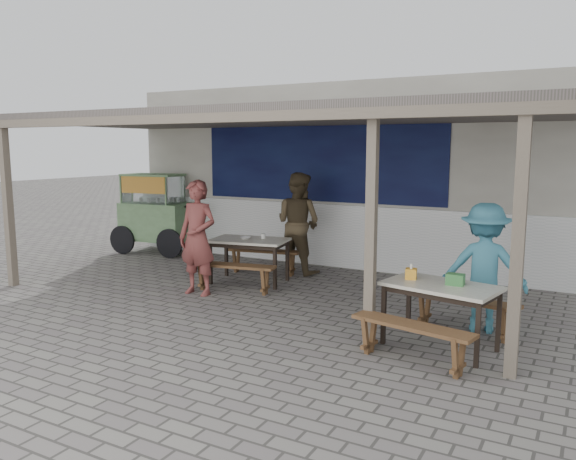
# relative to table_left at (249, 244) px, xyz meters

# --- Properties ---
(ground) EXTENTS (60.00, 60.00, 0.00)m
(ground) POSITION_rel_table_left_xyz_m (0.55, -1.08, -0.67)
(ground) COLOR slate
(ground) RESTS_ON ground
(back_wall) EXTENTS (9.00, 1.28, 3.50)m
(back_wall) POSITION_rel_table_left_xyz_m (0.55, 2.50, 1.05)
(back_wall) COLOR beige
(back_wall) RESTS_ON ground
(warung_roof) EXTENTS (9.00, 4.21, 2.81)m
(warung_roof) POSITION_rel_table_left_xyz_m (0.57, -0.18, 2.04)
(warung_roof) COLOR #5C524F
(warung_roof) RESTS_ON ground
(table_left) EXTENTS (1.39, 0.99, 0.75)m
(table_left) POSITION_rel_table_left_xyz_m (0.00, 0.00, 0.00)
(table_left) COLOR silver
(table_left) RESTS_ON ground
(bench_left_street) EXTENTS (1.40, 0.53, 0.45)m
(bench_left_street) POSITION_rel_table_left_xyz_m (0.13, -0.67, -0.34)
(bench_left_street) COLOR brown
(bench_left_street) RESTS_ON ground
(bench_left_wall) EXTENTS (1.40, 0.53, 0.45)m
(bench_left_wall) POSITION_rel_table_left_xyz_m (-0.13, 0.67, -0.34)
(bench_left_wall) COLOR brown
(bench_left_wall) RESTS_ON ground
(table_right) EXTENTS (1.36, 0.96, 0.75)m
(table_right) POSITION_rel_table_left_xyz_m (3.62, -1.59, -0.00)
(table_right) COLOR silver
(table_right) RESTS_ON ground
(bench_right_street) EXTENTS (1.37, 0.54, 0.45)m
(bench_right_street) POSITION_rel_table_left_xyz_m (3.48, -2.25, -0.34)
(bench_right_street) COLOR brown
(bench_right_street) RESTS_ON ground
(bench_right_wall) EXTENTS (1.37, 0.54, 0.45)m
(bench_right_wall) POSITION_rel_table_left_xyz_m (3.75, -0.93, -0.34)
(bench_right_wall) COLOR brown
(bench_right_wall) RESTS_ON ground
(vendor_cart) EXTENTS (2.11, 1.01, 1.72)m
(vendor_cart) POSITION_rel_table_left_xyz_m (-3.26, 1.31, 0.26)
(vendor_cart) COLOR #6C9865
(vendor_cart) RESTS_ON ground
(patron_street_side) EXTENTS (0.66, 0.44, 1.79)m
(patron_street_side) POSITION_rel_table_left_xyz_m (-0.29, -1.02, 0.23)
(patron_street_side) COLOR brown
(patron_street_side) RESTS_ON ground
(patron_wall_side) EXTENTS (0.99, 0.83, 1.84)m
(patron_wall_side) POSITION_rel_table_left_xyz_m (0.38, 1.06, 0.25)
(patron_wall_side) COLOR #4D3F2A
(patron_wall_side) RESTS_ON ground
(patron_right_table) EXTENTS (1.14, 0.79, 1.62)m
(patron_right_table) POSITION_rel_table_left_xyz_m (3.93, -0.73, 0.14)
(patron_right_table) COLOR teal
(patron_right_table) RESTS_ON ground
(tissue_box) EXTENTS (0.15, 0.15, 0.13)m
(tissue_box) POSITION_rel_table_left_xyz_m (3.24, -1.51, 0.14)
(tissue_box) COLOR #FCAA2A
(tissue_box) RESTS_ON table_right
(donation_box) EXTENTS (0.20, 0.13, 0.13)m
(donation_box) POSITION_rel_table_left_xyz_m (3.76, -1.56, 0.14)
(donation_box) COLOR #367939
(donation_box) RESTS_ON table_right
(condiment_jar) EXTENTS (0.08, 0.08, 0.09)m
(condiment_jar) POSITION_rel_table_left_xyz_m (0.17, 0.18, 0.12)
(condiment_jar) COLOR silver
(condiment_jar) RESTS_ON table_left
(condiment_bowl) EXTENTS (0.18, 0.18, 0.04)m
(condiment_bowl) POSITION_rel_table_left_xyz_m (-0.06, -0.02, 0.10)
(condiment_bowl) COLOR silver
(condiment_bowl) RESTS_ON table_left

